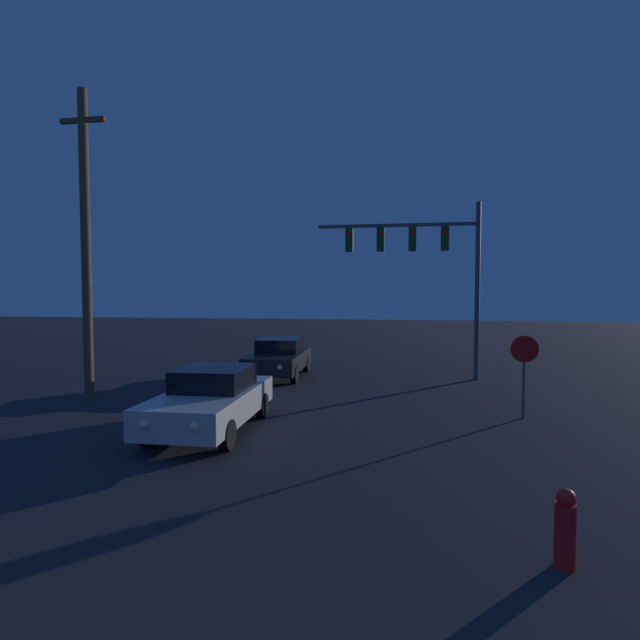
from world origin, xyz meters
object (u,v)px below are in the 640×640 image
at_px(stop_sign, 524,361).
at_px(fire_hydrant, 565,529).
at_px(car_far, 279,357).
at_px(car_near, 212,399).
at_px(utility_pole, 86,241).
at_px(traffic_signal_mast, 425,256).

height_order(stop_sign, fire_hydrant, stop_sign).
relative_size(car_far, fire_hydrant, 4.84).
distance_m(car_near, car_far, 7.58).
relative_size(car_near, utility_pole, 0.49).
distance_m(traffic_signal_mast, fire_hydrant, 13.62).
xyz_separation_m(car_near, stop_sign, (7.39, 2.36, 0.73)).
height_order(traffic_signal_mast, utility_pole, utility_pole).
xyz_separation_m(stop_sign, fire_hydrant, (-1.15, -7.22, -1.00)).
bearing_deg(traffic_signal_mast, fire_hydrant, -85.14).
height_order(stop_sign, utility_pole, utility_pole).
bearing_deg(fire_hydrant, utility_pole, 145.88).
xyz_separation_m(utility_pole, fire_hydrant, (11.29, -7.65, -4.29)).
bearing_deg(fire_hydrant, stop_sign, 80.93).
xyz_separation_m(traffic_signal_mast, stop_sign, (2.25, -5.72, -3.11)).
bearing_deg(stop_sign, car_far, 145.95).
height_order(utility_pole, fire_hydrant, utility_pole).
xyz_separation_m(car_near, car_far, (-0.32, 7.57, 0.00)).
height_order(traffic_signal_mast, stop_sign, traffic_signal_mast).
bearing_deg(fire_hydrant, car_near, 142.10).
distance_m(traffic_signal_mast, stop_sign, 6.89).
height_order(car_near, stop_sign, stop_sign).
distance_m(car_far, traffic_signal_mast, 6.70).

